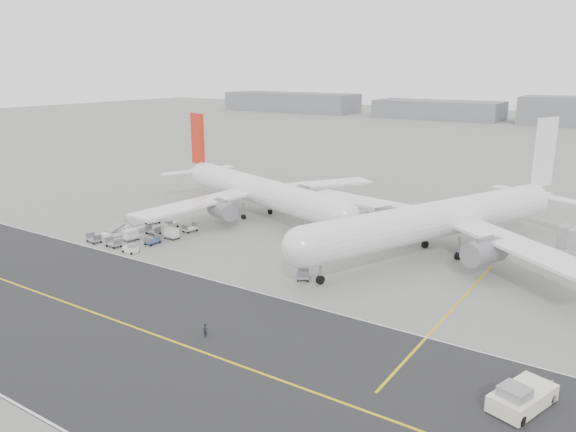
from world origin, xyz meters
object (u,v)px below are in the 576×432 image
Objects in this scene: airliner_b at (442,219)px; ground_crew_a at (205,330)px; airliner_a at (258,190)px; pushback_tug at (521,397)px.

ground_crew_a is at bearing -82.38° from airliner_b.
airliner_a is 32.03× the size of ground_crew_a.
airliner_b is at bearing -74.81° from airliner_a.
pushback_tug is at bearing 31.01° from ground_crew_a.
airliner_b reaches higher than pushback_tug.
airliner_b is at bearing 136.36° from pushback_tug.
airliner_a is at bearing 163.71° from pushback_tug.
airliner_a is at bearing -160.23° from airliner_b.
airliner_b reaches higher than airliner_a.
airliner_a reaches higher than pushback_tug.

